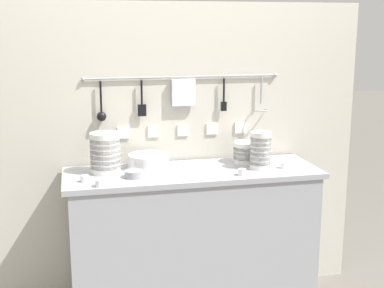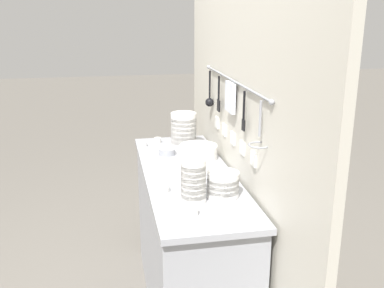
{
  "view_description": "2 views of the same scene",
  "coord_description": "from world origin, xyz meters",
  "px_view_note": "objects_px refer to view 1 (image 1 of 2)",
  "views": [
    {
      "loc": [
        -0.66,
        -2.87,
        1.7
      ],
      "look_at": [
        -0.01,
        -0.01,
        1.05
      ],
      "focal_mm": 50.0,
      "sensor_mm": 36.0,
      "label": 1
    },
    {
      "loc": [
        2.31,
        -0.42,
        1.78
      ],
      "look_at": [
        0.07,
        0.01,
        1.08
      ],
      "focal_mm": 42.0,
      "sensor_mm": 36.0,
      "label": 2
    }
  ],
  "objects_px": {
    "plate_stack": "(148,161)",
    "cup_edge_near": "(242,172)",
    "bowl_stack_back_corner": "(260,150)",
    "cup_front_left": "(85,179)",
    "cup_by_caddy": "(99,183)",
    "bowl_stack_short_front": "(246,152)",
    "bowl_stack_tall_left": "(105,153)",
    "steel_mixing_bowl": "(134,174)",
    "cup_back_left": "(284,165)"
  },
  "relations": [
    {
      "from": "bowl_stack_back_corner",
      "to": "bowl_stack_tall_left",
      "type": "height_order",
      "value": "bowl_stack_tall_left"
    },
    {
      "from": "plate_stack",
      "to": "cup_front_left",
      "type": "bearing_deg",
      "value": -150.99
    },
    {
      "from": "bowl_stack_back_corner",
      "to": "plate_stack",
      "type": "bearing_deg",
      "value": 166.34
    },
    {
      "from": "bowl_stack_back_corner",
      "to": "cup_edge_near",
      "type": "bearing_deg",
      "value": -141.44
    },
    {
      "from": "cup_front_left",
      "to": "cup_by_caddy",
      "type": "distance_m",
      "value": 0.13
    },
    {
      "from": "bowl_stack_tall_left",
      "to": "plate_stack",
      "type": "relative_size",
      "value": 0.98
    },
    {
      "from": "cup_back_left",
      "to": "cup_edge_near",
      "type": "distance_m",
      "value": 0.3
    },
    {
      "from": "plate_stack",
      "to": "cup_edge_near",
      "type": "distance_m",
      "value": 0.55
    },
    {
      "from": "bowl_stack_short_front",
      "to": "cup_front_left",
      "type": "distance_m",
      "value": 0.99
    },
    {
      "from": "bowl_stack_tall_left",
      "to": "steel_mixing_bowl",
      "type": "relative_size",
      "value": 2.19
    },
    {
      "from": "plate_stack",
      "to": "cup_edge_near",
      "type": "bearing_deg",
      "value": -29.33
    },
    {
      "from": "bowl_stack_back_corner",
      "to": "cup_edge_near",
      "type": "xyz_separation_m",
      "value": [
        -0.15,
        -0.12,
        -0.09
      ]
    },
    {
      "from": "cup_back_left",
      "to": "cup_by_caddy",
      "type": "distance_m",
      "value": 1.07
    },
    {
      "from": "bowl_stack_back_corner",
      "to": "cup_back_left",
      "type": "bearing_deg",
      "value": -10.92
    },
    {
      "from": "plate_stack",
      "to": "cup_edge_near",
      "type": "height_order",
      "value": "plate_stack"
    },
    {
      "from": "cup_back_left",
      "to": "steel_mixing_bowl",
      "type": "bearing_deg",
      "value": 179.92
    },
    {
      "from": "bowl_stack_short_front",
      "to": "bowl_stack_tall_left",
      "type": "bearing_deg",
      "value": -176.86
    },
    {
      "from": "bowl_stack_back_corner",
      "to": "cup_front_left",
      "type": "bearing_deg",
      "value": -176.97
    },
    {
      "from": "cup_front_left",
      "to": "cup_by_caddy",
      "type": "height_order",
      "value": "same"
    },
    {
      "from": "cup_edge_near",
      "to": "cup_by_caddy",
      "type": "height_order",
      "value": "same"
    },
    {
      "from": "bowl_stack_short_front",
      "to": "steel_mixing_bowl",
      "type": "height_order",
      "value": "bowl_stack_short_front"
    },
    {
      "from": "bowl_stack_tall_left",
      "to": "cup_back_left",
      "type": "xyz_separation_m",
      "value": [
        1.01,
        -0.13,
        -0.1
      ]
    },
    {
      "from": "bowl_stack_tall_left",
      "to": "cup_by_caddy",
      "type": "bearing_deg",
      "value": -100.86
    },
    {
      "from": "bowl_stack_back_corner",
      "to": "cup_by_caddy",
      "type": "distance_m",
      "value": 0.95
    },
    {
      "from": "bowl_stack_short_front",
      "to": "cup_by_caddy",
      "type": "distance_m",
      "value": 0.95
    },
    {
      "from": "cup_back_left",
      "to": "cup_edge_near",
      "type": "xyz_separation_m",
      "value": [
        -0.28,
        -0.09,
        0.0
      ]
    },
    {
      "from": "cup_edge_near",
      "to": "steel_mixing_bowl",
      "type": "bearing_deg",
      "value": 171.06
    },
    {
      "from": "bowl_stack_short_front",
      "to": "cup_edge_near",
      "type": "distance_m",
      "value": 0.3
    },
    {
      "from": "cup_edge_near",
      "to": "cup_by_caddy",
      "type": "xyz_separation_m",
      "value": [
        -0.78,
        -0.04,
        0.0
      ]
    },
    {
      "from": "bowl_stack_back_corner",
      "to": "bowl_stack_short_front",
      "type": "height_order",
      "value": "bowl_stack_back_corner"
    },
    {
      "from": "cup_back_left",
      "to": "cup_edge_near",
      "type": "relative_size",
      "value": 1.0
    },
    {
      "from": "cup_by_caddy",
      "to": "bowl_stack_short_front",
      "type": "bearing_deg",
      "value": 19.09
    },
    {
      "from": "cup_front_left",
      "to": "plate_stack",
      "type": "bearing_deg",
      "value": 29.01
    },
    {
      "from": "bowl_stack_back_corner",
      "to": "cup_by_caddy",
      "type": "relative_size",
      "value": 4.98
    },
    {
      "from": "steel_mixing_bowl",
      "to": "cup_front_left",
      "type": "distance_m",
      "value": 0.27
    },
    {
      "from": "steel_mixing_bowl",
      "to": "cup_edge_near",
      "type": "xyz_separation_m",
      "value": [
        0.59,
        -0.09,
        -0.0
      ]
    },
    {
      "from": "plate_stack",
      "to": "cup_edge_near",
      "type": "xyz_separation_m",
      "value": [
        0.48,
        -0.27,
        -0.02
      ]
    },
    {
      "from": "plate_stack",
      "to": "bowl_stack_back_corner",
      "type": "bearing_deg",
      "value": -13.66
    },
    {
      "from": "bowl_stack_short_front",
      "to": "cup_edge_near",
      "type": "relative_size",
      "value": 3.59
    },
    {
      "from": "bowl_stack_short_front",
      "to": "plate_stack",
      "type": "bearing_deg",
      "value": 179.93
    },
    {
      "from": "bowl_stack_tall_left",
      "to": "cup_front_left",
      "type": "distance_m",
      "value": 0.22
    },
    {
      "from": "bowl_stack_short_front",
      "to": "steel_mixing_bowl",
      "type": "bearing_deg",
      "value": -165.8
    },
    {
      "from": "bowl_stack_short_front",
      "to": "bowl_stack_tall_left",
      "type": "height_order",
      "value": "bowl_stack_tall_left"
    },
    {
      "from": "plate_stack",
      "to": "cup_by_caddy",
      "type": "bearing_deg",
      "value": -133.93
    },
    {
      "from": "bowl_stack_tall_left",
      "to": "bowl_stack_back_corner",
      "type": "bearing_deg",
      "value": -6.88
    },
    {
      "from": "plate_stack",
      "to": "cup_back_left",
      "type": "height_order",
      "value": "plate_stack"
    },
    {
      "from": "cup_back_left",
      "to": "cup_edge_near",
      "type": "bearing_deg",
      "value": -162.23
    },
    {
      "from": "bowl_stack_short_front",
      "to": "steel_mixing_bowl",
      "type": "distance_m",
      "value": 0.72
    },
    {
      "from": "steel_mixing_bowl",
      "to": "cup_by_caddy",
      "type": "bearing_deg",
      "value": -145.64
    },
    {
      "from": "cup_edge_near",
      "to": "cup_by_caddy",
      "type": "bearing_deg",
      "value": -177.07
    }
  ]
}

